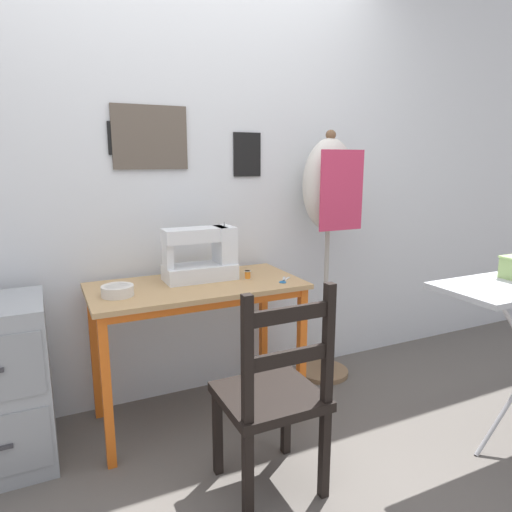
% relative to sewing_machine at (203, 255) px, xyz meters
% --- Properties ---
extents(ground_plane, '(14.00, 14.00, 0.00)m').
position_rel_sewing_machine_xyz_m(ground_plane, '(-0.06, -0.34, -0.87)').
color(ground_plane, '#5B5651').
extents(wall_back, '(10.00, 0.07, 2.55)m').
position_rel_sewing_machine_xyz_m(wall_back, '(-0.06, 0.26, 0.40)').
color(wall_back, silver).
rests_on(wall_back, ground_plane).
extents(sewing_table, '(1.07, 0.54, 0.74)m').
position_rel_sewing_machine_xyz_m(sewing_table, '(-0.06, -0.08, -0.23)').
color(sewing_table, tan).
rests_on(sewing_table, ground_plane).
extents(sewing_machine, '(0.39, 0.19, 0.30)m').
position_rel_sewing_machine_xyz_m(sewing_machine, '(0.00, 0.00, 0.00)').
color(sewing_machine, white).
rests_on(sewing_machine, sewing_table).
extents(fabric_bowl, '(0.15, 0.15, 0.05)m').
position_rel_sewing_machine_xyz_m(fabric_bowl, '(-0.46, -0.12, -0.10)').
color(fabric_bowl, silver).
rests_on(fabric_bowl, sewing_table).
extents(scissors, '(0.10, 0.11, 0.01)m').
position_rel_sewing_machine_xyz_m(scissors, '(0.36, -0.22, -0.13)').
color(scissors, silver).
rests_on(scissors, sewing_table).
extents(thread_spool_near_machine, '(0.04, 0.04, 0.04)m').
position_rel_sewing_machine_xyz_m(thread_spool_near_machine, '(0.21, -0.10, -0.11)').
color(thread_spool_near_machine, orange).
rests_on(thread_spool_near_machine, sewing_table).
extents(wooden_chair, '(0.40, 0.38, 0.91)m').
position_rel_sewing_machine_xyz_m(wooden_chair, '(0.03, -0.74, -0.45)').
color(wooden_chair, black).
rests_on(wooden_chair, ground_plane).
extents(dress_form, '(0.34, 0.32, 1.53)m').
position_rel_sewing_machine_xyz_m(dress_form, '(0.82, 0.06, 0.26)').
color(dress_form, '#846647').
rests_on(dress_form, ground_plane).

